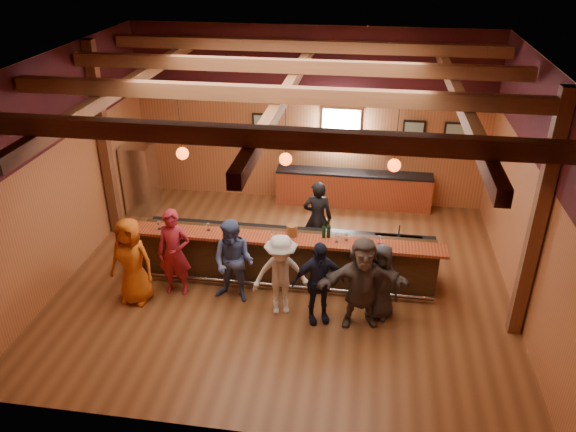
{
  "coord_description": "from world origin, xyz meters",
  "views": [
    {
      "loc": [
        1.5,
        -9.65,
        6.59
      ],
      "look_at": [
        0.0,
        0.3,
        1.35
      ],
      "focal_mm": 35.0,
      "sensor_mm": 36.0,
      "label": 1
    }
  ],
  "objects": [
    {
      "name": "customer_orange",
      "position": [
        -2.8,
        -1.12,
        0.89
      ],
      "size": [
        0.92,
        0.64,
        1.79
      ],
      "primitive_type": "imported",
      "rotation": [
        0.0,
        0.0,
        -0.09
      ],
      "color": "#BA5211",
      "rests_on": "ground"
    },
    {
      "name": "customer_brown",
      "position": [
        1.57,
        -1.19,
        0.89
      ],
      "size": [
        1.73,
        0.83,
        1.79
      ],
      "primitive_type": "imported",
      "rotation": [
        0.0,
        0.0,
        0.19
      ],
      "color": "#4D423E",
      "rests_on": "ground"
    },
    {
      "name": "customer_navy",
      "position": [
        0.78,
        -1.21,
        0.83
      ],
      "size": [
        1.05,
        0.7,
        1.66
      ],
      "primitive_type": "imported",
      "rotation": [
        0.0,
        0.0,
        0.33
      ],
      "color": "black",
      "rests_on": "ground"
    },
    {
      "name": "bottle_a",
      "position": [
        0.76,
        -0.05,
        1.24
      ],
      "size": [
        0.07,
        0.07,
        0.32
      ],
      "color": "black",
      "rests_on": "bar_counter"
    },
    {
      "name": "glass_h",
      "position": [
        1.85,
        -0.15,
        1.25
      ],
      "size": [
        0.09,
        0.09,
        0.2
      ],
      "color": "silver",
      "rests_on": "bar_counter"
    },
    {
      "name": "room",
      "position": [
        0.0,
        0.06,
        3.21
      ],
      "size": [
        9.04,
        9.0,
        4.52
      ],
      "color": "brown",
      "rests_on": "ground"
    },
    {
      "name": "glass_f",
      "position": [
        1.03,
        -0.19,
        1.23
      ],
      "size": [
        0.08,
        0.08,
        0.17
      ],
      "color": "silver",
      "rests_on": "bar_counter"
    },
    {
      "name": "customer_white",
      "position": [
        0.07,
        -1.06,
        0.82
      ],
      "size": [
        1.18,
        0.86,
        1.64
      ],
      "primitive_type": "imported",
      "rotation": [
        0.0,
        0.0,
        0.25
      ],
      "color": "beige",
      "rests_on": "ground"
    },
    {
      "name": "customer_denim",
      "position": [
        -0.89,
        -0.8,
        0.86
      ],
      "size": [
        0.95,
        0.8,
        1.73
      ],
      "primitive_type": "imported",
      "rotation": [
        0.0,
        0.0,
        -0.19
      ],
      "color": "#445488",
      "rests_on": "ground"
    },
    {
      "name": "window",
      "position": [
        0.8,
        3.95,
        2.05
      ],
      "size": [
        0.95,
        0.09,
        0.95
      ],
      "color": "silver",
      "rests_on": "room"
    },
    {
      "name": "pendant_lights",
      "position": [
        0.0,
        0.0,
        2.71
      ],
      "size": [
        4.24,
        0.24,
        1.37
      ],
      "color": "black",
      "rests_on": "room"
    },
    {
      "name": "glass_e",
      "position": [
        -0.22,
        -0.23,
        1.23
      ],
      "size": [
        0.08,
        0.08,
        0.17
      ],
      "color": "silver",
      "rests_on": "bar_counter"
    },
    {
      "name": "stainless_fridge",
      "position": [
        -4.1,
        2.6,
        0.9
      ],
      "size": [
        0.7,
        0.7,
        1.8
      ],
      "primitive_type": "cube",
      "color": "silver",
      "rests_on": "ground"
    },
    {
      "name": "glass_g",
      "position": [
        1.22,
        -0.09,
        1.23
      ],
      "size": [
        0.08,
        0.08,
        0.17
      ],
      "color": "silver",
      "rests_on": "bar_counter"
    },
    {
      "name": "bar_counter",
      "position": [
        0.02,
        0.15,
        0.52
      ],
      "size": [
        6.3,
        1.07,
        1.11
      ],
      "color": "black",
      "rests_on": "ground"
    },
    {
      "name": "glass_d",
      "position": [
        -1.17,
        -0.18,
        1.23
      ],
      "size": [
        0.07,
        0.07,
        0.17
      ],
      "color": "silver",
      "rests_on": "bar_counter"
    },
    {
      "name": "ice_bucket",
      "position": [
        0.13,
        -0.06,
        1.23
      ],
      "size": [
        0.22,
        0.22,
        0.24
      ],
      "primitive_type": "cylinder",
      "color": "brown",
      "rests_on": "bar_counter"
    },
    {
      "name": "bottle_b",
      "position": [
        0.86,
        -0.02,
        1.24
      ],
      "size": [
        0.07,
        0.07,
        0.34
      ],
      "color": "black",
      "rests_on": "bar_counter"
    },
    {
      "name": "bartender",
      "position": [
        0.52,
        1.18,
        0.88
      ],
      "size": [
        0.65,
        0.43,
        1.75
      ],
      "primitive_type": "imported",
      "rotation": [
        0.0,
        0.0,
        3.16
      ],
      "color": "black",
      "rests_on": "ground"
    },
    {
      "name": "customer_redvest",
      "position": [
        -2.09,
        -0.73,
        0.91
      ],
      "size": [
        0.67,
        0.44,
        1.82
      ],
      "primitive_type": "imported",
      "rotation": [
        0.0,
        0.0,
        0.01
      ],
      "color": "maroon",
      "rests_on": "ground"
    },
    {
      "name": "glass_a",
      "position": [
        -2.56,
        -0.21,
        1.25
      ],
      "size": [
        0.09,
        0.09,
        0.19
      ],
      "color": "silver",
      "rests_on": "bar_counter"
    },
    {
      "name": "glass_c",
      "position": [
        -1.56,
        -0.1,
        1.23
      ],
      "size": [
        0.08,
        0.08,
        0.17
      ],
      "color": "silver",
      "rests_on": "bar_counter"
    },
    {
      "name": "wine_shelves",
      "position": [
        0.8,
        3.88,
        1.62
      ],
      "size": [
        3.0,
        0.18,
        0.3
      ],
      "color": "maroon",
      "rests_on": "room"
    },
    {
      "name": "customer_dark",
      "position": [
        1.9,
        -0.91,
        0.76
      ],
      "size": [
        0.84,
        0.66,
        1.51
      ],
      "primitive_type": "imported",
      "rotation": [
        0.0,
        0.0,
        -0.28
      ],
      "color": "#242426",
      "rests_on": "ground"
    },
    {
      "name": "framed_pictures",
      "position": [
        1.67,
        3.94,
        2.1
      ],
      "size": [
        5.35,
        0.05,
        0.45
      ],
      "color": "black",
      "rests_on": "room"
    },
    {
      "name": "glass_b",
      "position": [
        -2.22,
        -0.14,
        1.23
      ],
      "size": [
        0.07,
        0.07,
        0.16
      ],
      "color": "silver",
      "rests_on": "bar_counter"
    },
    {
      "name": "back_bar_cabinet",
      "position": [
        1.2,
        3.72,
        0.48
      ],
      "size": [
        4.0,
        0.52,
        0.95
      ],
      "color": "maroon",
      "rests_on": "ground"
    }
  ]
}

